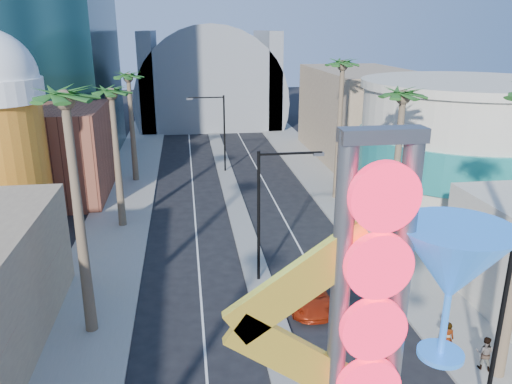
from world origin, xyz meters
name	(u,v)px	position (x,y,z in m)	size (l,w,h in m)	color
sidewalk_west	(123,204)	(-9.50, 35.00, 0.07)	(5.00, 100.00, 0.15)	gray
sidewalk_east	(338,194)	(9.50, 35.00, 0.07)	(5.00, 100.00, 0.15)	gray
median	(231,189)	(0.00, 38.00, 0.07)	(1.60, 84.00, 0.15)	gray
brick_filler_west	(47,154)	(-16.00, 38.00, 4.00)	(10.00, 10.00, 8.00)	brown
filler_east	(361,115)	(16.00, 48.00, 5.00)	(10.00, 20.00, 10.00)	#90765C
turquoise_building	(462,148)	(18.00, 30.00, 5.25)	(16.60, 16.60, 10.60)	beige
canopy	(210,96)	(0.00, 72.00, 4.31)	(22.00, 16.00, 22.00)	slate
neon_sign	(399,348)	(0.82, 2.96, 7.31)	(6.53, 2.60, 12.55)	gray
streetlight_0	(268,204)	(0.55, 20.00, 4.88)	(3.79, 0.25, 8.00)	black
streetlight_1	(219,126)	(-0.55, 44.00, 4.88)	(3.79, 0.25, 8.00)	black
streetlight_2	(491,308)	(6.72, 8.00, 4.83)	(3.45, 0.25, 8.00)	black
palm_1	(67,116)	(-9.00, 16.00, 10.82)	(2.40, 2.40, 12.70)	brown
palm_2	(112,102)	(-9.00, 30.00, 9.48)	(2.40, 2.40, 11.20)	brown
palm_3	(129,84)	(-9.00, 42.00, 9.48)	(2.40, 2.40, 11.20)	brown
palm_6	(402,107)	(9.00, 22.00, 9.93)	(2.40, 2.40, 11.70)	brown
palm_7	(342,74)	(9.00, 34.00, 10.82)	(2.40, 2.40, 12.70)	brown
red_pickup	(308,293)	(2.27, 17.02, 0.66)	(2.19, 4.76, 1.32)	#A1250C
pedestrian_a	(447,338)	(7.47, 11.65, 0.98)	(0.60, 0.40, 1.65)	gray
pedestrian_b	(484,353)	(8.59, 10.46, 0.93)	(0.76, 0.59, 1.56)	gray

